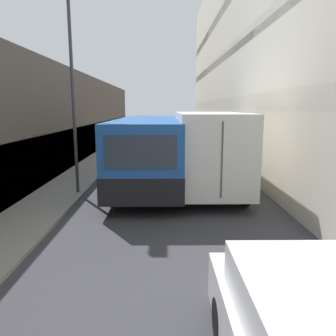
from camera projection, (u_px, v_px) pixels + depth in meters
name	position (u px, v px, depth m)	size (l,w,h in m)	color
ground_plane	(168.00, 192.00, 12.98)	(150.00, 150.00, 0.00)	#38383D
sidewalk_left	(61.00, 191.00, 12.93)	(1.97, 60.00, 0.11)	gray
building_left_shopfront	(3.00, 130.00, 12.47)	(2.40, 60.00, 5.46)	#51473D
building_right_apartment	(307.00, 1.00, 11.73)	(2.40, 60.00, 14.23)	beige
bus	(149.00, 149.00, 14.36)	(2.59, 9.97, 2.85)	#1E519E
box_truck	(207.00, 149.00, 13.21)	(2.40, 7.63, 3.12)	silver
street_lamp	(70.00, 47.00, 11.70)	(0.36, 0.80, 7.89)	#38383D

